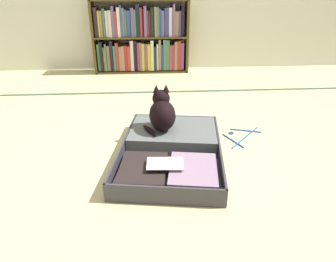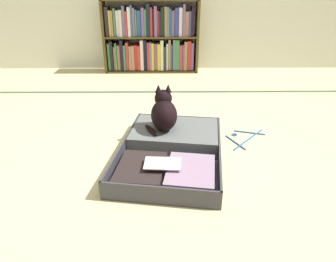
# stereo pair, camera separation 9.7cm
# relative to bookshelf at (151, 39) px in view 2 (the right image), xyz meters

# --- Properties ---
(ground_plane) EXTENTS (10.00, 10.00, 0.00)m
(ground_plane) POSITION_rel_bookshelf_xyz_m (0.09, -2.25, -0.41)
(ground_plane) COLOR beige
(tatami_border) EXTENTS (4.80, 0.05, 0.00)m
(tatami_border) POSITION_rel_bookshelf_xyz_m (0.09, -0.88, -0.41)
(tatami_border) COLOR #385035
(tatami_border) RESTS_ON ground_plane
(bookshelf) EXTENTS (1.18, 0.26, 0.88)m
(bookshelf) POSITION_rel_bookshelf_xyz_m (0.00, 0.00, 0.00)
(bookshelf) COLOR #4F411C
(bookshelf) RESTS_ON ground_plane
(open_suitcase) EXTENTS (0.75, 1.01, 0.11)m
(open_suitcase) POSITION_rel_bookshelf_xyz_m (0.22, -2.18, -0.36)
(open_suitcase) COLOR #393841
(open_suitcase) RESTS_ON ground_plane
(black_cat) EXTENTS (0.25, 0.27, 0.31)m
(black_cat) POSITION_rel_bookshelf_xyz_m (0.16, -2.01, -0.18)
(black_cat) COLOR black
(black_cat) RESTS_ON open_suitcase
(clothes_hanger) EXTENTS (0.30, 0.32, 0.01)m
(clothes_hanger) POSITION_rel_bookshelf_xyz_m (0.75, -1.96, -0.40)
(clothes_hanger) COLOR #26589A
(clothes_hanger) RESTS_ON ground_plane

